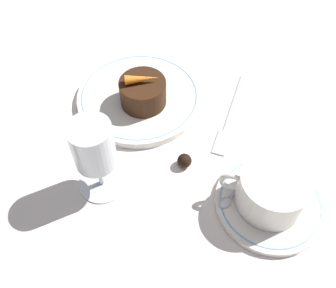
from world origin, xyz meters
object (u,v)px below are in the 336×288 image
Objects in this scene: wine_glass at (94,150)px; fork at (229,121)px; dinner_plate at (141,97)px; coffee_cup at (273,190)px; dessert_cake at (143,92)px.

wine_glass is 0.70× the size of fork.
coffee_cup reaches higher than dinner_plate.
fork is at bearing -136.69° from wine_glass.
fork is 0.15m from dessert_cake.
dessert_cake reaches higher than fork.
fork is at bearing -62.97° from coffee_cup.
wine_glass reaches higher than fork.
wine_glass reaches higher than coffee_cup.
dessert_cake is (-0.01, 0.01, 0.03)m from dinner_plate.
dinner_plate is 0.20m from wine_glass.
dinner_plate reaches higher than fork.
fork is (0.07, -0.15, -0.04)m from coffee_cup.
coffee_cup is 1.59× the size of dessert_cake.
coffee_cup is 0.66× the size of fork.
dinner_plate is 0.16m from fork.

